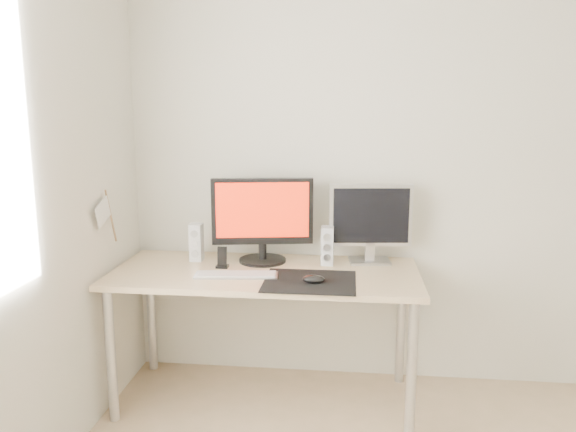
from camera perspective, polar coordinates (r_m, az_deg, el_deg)
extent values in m
plane|color=silver|center=(3.22, 15.27, 4.88)|extent=(3.50, 0.00, 3.50)
cube|color=black|center=(2.77, 2.23, -6.64)|extent=(0.45, 0.40, 0.00)
ellipsoid|color=black|center=(2.74, 2.60, -6.42)|extent=(0.11, 0.06, 0.04)
cube|color=#D1B587|center=(2.96, -2.33, -5.85)|extent=(1.60, 0.70, 0.03)
cylinder|color=silver|center=(3.02, -17.55, -13.36)|extent=(0.05, 0.05, 0.70)
cylinder|color=silver|center=(2.80, 12.45, -15.09)|extent=(0.05, 0.05, 0.70)
cylinder|color=silver|center=(3.52, -13.72, -9.64)|extent=(0.05, 0.05, 0.70)
cylinder|color=silver|center=(3.33, 11.41, -10.73)|extent=(0.05, 0.05, 0.70)
cylinder|color=black|center=(3.12, -2.60, -4.50)|extent=(0.30, 0.30, 0.02)
cylinder|color=black|center=(3.10, -2.61, -3.29)|extent=(0.05, 0.05, 0.12)
cube|color=black|center=(3.05, -2.62, 0.49)|extent=(0.55, 0.14, 0.36)
cube|color=#FF2F0D|center=(3.02, -2.62, 0.59)|extent=(0.49, 0.09, 0.30)
cube|color=#A9A9AB|center=(3.14, 8.26, -4.53)|extent=(0.24, 0.18, 0.01)
cube|color=#BABABC|center=(3.12, 8.29, -3.51)|extent=(0.05, 0.05, 0.10)
cube|color=silver|center=(3.08, 8.39, 0.09)|extent=(0.45, 0.09, 0.34)
cube|color=black|center=(3.06, 8.45, 0.01)|extent=(0.41, 0.05, 0.30)
cube|color=white|center=(3.16, -9.28, -2.65)|extent=(0.07, 0.08, 0.21)
cylinder|color=#B8B8BA|center=(3.13, -9.45, -3.84)|extent=(0.04, 0.01, 0.04)
cylinder|color=silver|center=(3.12, -9.49, -2.83)|extent=(0.04, 0.01, 0.04)
cylinder|color=#BABABC|center=(3.11, -9.52, -1.81)|extent=(0.04, 0.01, 0.04)
cube|color=white|center=(3.05, 4.01, -3.03)|extent=(0.07, 0.08, 0.21)
cylinder|color=#BABABC|center=(3.02, 3.96, -4.27)|extent=(0.04, 0.01, 0.04)
cylinder|color=silver|center=(3.01, 3.98, -3.22)|extent=(0.04, 0.01, 0.04)
cylinder|color=silver|center=(2.99, 3.99, -2.16)|extent=(0.04, 0.01, 0.04)
cube|color=#B7B6B9|center=(2.87, -5.28, -6.02)|extent=(0.43, 0.16, 0.01)
cube|color=white|center=(2.86, -5.29, -5.87)|extent=(0.41, 0.14, 0.01)
cube|color=black|center=(3.02, -6.68, -5.10)|extent=(0.06, 0.05, 0.01)
cube|color=black|center=(3.01, -6.70, -4.06)|extent=(0.05, 0.02, 0.10)
cylinder|color=#A57F54|center=(3.03, -17.55, -0.01)|extent=(0.01, 0.10, 0.29)
cube|color=white|center=(2.94, -18.26, 0.42)|extent=(0.00, 0.19, 0.15)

